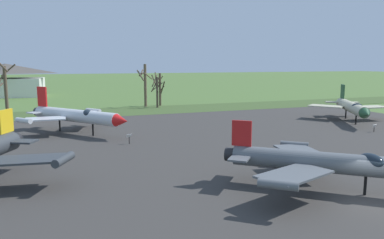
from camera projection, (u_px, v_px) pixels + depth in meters
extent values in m
plane|color=#4C6B33|center=(368.00, 204.00, 22.84)|extent=(600.00, 600.00, 0.00)
cube|color=#383533|center=(242.00, 148.00, 37.91)|extent=(70.34, 54.36, 0.05)
cube|color=#3D5428|center=(156.00, 110.00, 68.59)|extent=(130.34, 12.00, 0.06)
cylinder|color=silver|center=(75.00, 116.00, 45.36)|extent=(9.45, 11.72, 1.56)
cone|color=red|center=(122.00, 121.00, 41.38)|extent=(2.16, 2.20, 1.44)
cylinder|color=black|center=(39.00, 112.00, 49.07)|extent=(1.39, 1.35, 1.09)
ellipsoid|color=#19232D|center=(87.00, 113.00, 44.17)|extent=(1.06, 2.00, 1.00)
cube|color=silver|center=(46.00, 119.00, 43.68)|extent=(4.53, 2.82, 0.15)
cube|color=silver|center=(85.00, 113.00, 48.76)|extent=(3.83, 5.06, 0.15)
cylinder|color=silver|center=(24.00, 121.00, 42.25)|extent=(1.98, 2.34, 0.58)
cylinder|color=silver|center=(93.00, 111.00, 51.11)|extent=(1.98, 2.34, 0.58)
cube|color=red|center=(42.00, 97.00, 48.28)|extent=(1.20, 1.49, 2.56)
cube|color=silver|center=(36.00, 112.00, 47.52)|extent=(2.27, 2.22, 0.15)
cube|color=silver|center=(51.00, 110.00, 49.50)|extent=(2.27, 2.22, 0.15)
cylinder|color=black|center=(93.00, 130.00, 44.03)|extent=(0.21, 0.21, 1.46)
cylinder|color=black|center=(60.00, 126.00, 47.15)|extent=(0.21, 0.21, 1.46)
cylinder|color=black|center=(129.00, 141.00, 39.60)|extent=(0.08, 0.08, 0.79)
cube|color=white|center=(129.00, 136.00, 39.52)|extent=(0.55, 0.30, 0.36)
cylinder|color=#565B60|center=(323.00, 162.00, 24.93)|extent=(10.14, 8.97, 1.40)
cylinder|color=black|center=(231.00, 154.00, 27.07)|extent=(1.22, 1.25, 0.98)
ellipsoid|color=#19232D|center=(371.00, 161.00, 23.89)|extent=(0.99, 1.86, 0.93)
cube|color=#565B60|center=(295.00, 174.00, 22.61)|extent=(5.34, 3.97, 0.13)
cube|color=#565B60|center=(301.00, 152.00, 28.35)|extent=(3.36, 5.14, 0.13)
cylinder|color=#565B60|center=(278.00, 185.00, 20.63)|extent=(2.04, 1.86, 0.52)
cylinder|color=#565B60|center=(294.00, 145.00, 30.81)|extent=(2.04, 1.86, 0.52)
cube|color=red|center=(242.00, 133.00, 26.56)|extent=(1.18, 1.05, 1.85)
cube|color=#565B60|center=(240.00, 158.00, 25.61)|extent=(2.21, 2.27, 0.13)
cube|color=#565B60|center=(247.00, 150.00, 27.87)|extent=(2.21, 2.27, 0.13)
cylinder|color=black|center=(365.00, 186.00, 24.24)|extent=(0.19, 0.19, 1.31)
cylinder|color=black|center=(282.00, 178.00, 26.03)|extent=(0.19, 0.19, 1.31)
cylinder|color=black|center=(14.00, 140.00, 31.09)|extent=(1.36, 1.26, 1.09)
cube|color=#33383D|center=(18.00, 160.00, 25.07)|extent=(6.30, 3.38, 0.15)
cylinder|color=#33383D|center=(64.00, 159.00, 25.24)|extent=(1.65, 2.49, 0.58)
cube|color=yellow|center=(6.00, 121.00, 29.93)|extent=(0.95, 1.63, 1.90)
cube|color=#33383D|center=(22.00, 141.00, 29.91)|extent=(2.52, 2.24, 0.15)
cylinder|color=#B7B293|center=(351.00, 107.00, 54.70)|extent=(7.93, 12.22, 1.53)
cone|color=#234C2D|center=(366.00, 114.00, 47.35)|extent=(2.13, 2.29, 1.40)
cylinder|color=black|center=(340.00, 102.00, 61.45)|extent=(1.34, 1.26, 1.07)
ellipsoid|color=#19232D|center=(357.00, 107.00, 51.55)|extent=(0.98, 1.85, 0.93)
cube|color=#B7B293|center=(326.00, 106.00, 56.97)|extent=(5.07, 5.61, 0.14)
cube|color=#B7B293|center=(371.00, 107.00, 55.95)|extent=(5.12, 3.16, 0.14)
cube|color=#234C2D|center=(343.00, 91.00, 60.18)|extent=(1.16, 1.83, 2.24)
cube|color=#B7B293|center=(333.00, 102.00, 60.66)|extent=(2.66, 2.36, 0.14)
cube|color=#B7B293|center=(351.00, 102.00, 60.21)|extent=(2.66, 2.36, 0.14)
cylinder|color=black|center=(356.00, 120.00, 52.08)|extent=(0.20, 0.20, 1.42)
cylinder|color=black|center=(346.00, 114.00, 57.76)|extent=(0.20, 0.20, 1.42)
cylinder|color=black|center=(374.00, 130.00, 46.57)|extent=(0.08, 0.08, 0.66)
cube|color=white|center=(374.00, 126.00, 46.49)|extent=(0.47, 0.27, 0.37)
cylinder|color=brown|center=(6.00, 91.00, 61.25)|extent=(0.54, 0.54, 8.12)
cylinder|color=brown|center=(8.00, 70.00, 61.95)|extent=(2.48, 1.24, 2.10)
cylinder|color=brown|center=(0.00, 81.00, 61.23)|extent=(1.46, 1.98, 2.47)
cylinder|color=brown|center=(1.00, 65.00, 59.67)|extent=(2.11, 0.97, 2.32)
cylinder|color=brown|center=(145.00, 86.00, 73.24)|extent=(0.55, 0.55, 8.43)
cylinder|color=brown|center=(148.00, 76.00, 72.27)|extent=(1.93, 1.00, 1.42)
cylinder|color=brown|center=(141.00, 73.00, 73.05)|extent=(1.19, 1.53, 1.34)
cylinder|color=brown|center=(143.00, 74.00, 73.46)|extent=(1.71, 0.97, 1.08)
cylinder|color=brown|center=(140.00, 75.00, 72.24)|extent=(1.05, 2.31, 2.09)
cylinder|color=#42382D|center=(157.00, 93.00, 71.62)|extent=(0.42, 0.42, 5.94)
cylinder|color=#42382D|center=(158.00, 86.00, 72.43)|extent=(2.00, 0.85, 1.59)
cylinder|color=#42382D|center=(155.00, 84.00, 72.12)|extent=(1.89, 0.47, 2.94)
cylinder|color=#42382D|center=(163.00, 87.00, 71.89)|extent=(0.27, 2.43, 2.59)
cylinder|color=#42382D|center=(159.00, 86.00, 71.85)|extent=(0.85, 1.12, 1.48)
cylinder|color=#42382D|center=(162.00, 89.00, 72.07)|extent=(0.63, 2.08, 1.33)
cylinder|color=brown|center=(160.00, 89.00, 75.59)|extent=(0.48, 0.48, 6.57)
cylinder|color=brown|center=(160.00, 81.00, 75.99)|extent=(1.51, 0.40, 2.16)
cylinder|color=brown|center=(154.00, 81.00, 74.77)|extent=(0.50, 2.68, 2.43)
cylinder|color=brown|center=(156.00, 78.00, 75.07)|extent=(0.51, 1.88, 2.28)
cylinder|color=brown|center=(155.00, 81.00, 75.74)|extent=(1.81, 2.02, 2.45)
cube|color=silver|center=(7.00, 87.00, 95.97)|extent=(18.38, 12.50, 4.74)
pyramid|color=#4C4742|center=(5.00, 68.00, 95.24)|extent=(19.30, 13.12, 2.49)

